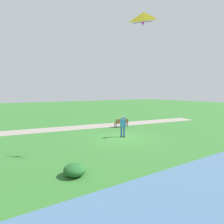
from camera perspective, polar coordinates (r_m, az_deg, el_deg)
The scene contains 6 objects.
ground_plane at distance 15.91m, azimuth 2.88°, elevation -7.61°, with size 120.00×120.00×0.00m, color #33702D.
walkway_path at distance 20.38m, azimuth -12.05°, elevation -4.68°, with size 2.40×32.00×0.02m, color gray.
person_kite_flyer at distance 15.93m, azimuth 3.23°, elevation -3.74°, with size 0.63×0.49×1.83m.
flying_kite at distance 12.74m, azimuth 9.20°, elevation 25.23°, with size 3.98×1.63×6.67m.
park_bench_near_walkway at distance 20.43m, azimuth 2.82°, elevation -3.09°, with size 0.64×1.55×0.88m.
lakeside_shrub at distance 9.14m, azimuth -10.94°, elevation -16.45°, with size 1.04×1.01×0.54m, color #236028.
Camera 1 is at (-12.57, 9.00, 3.75)m, focal length 30.89 mm.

